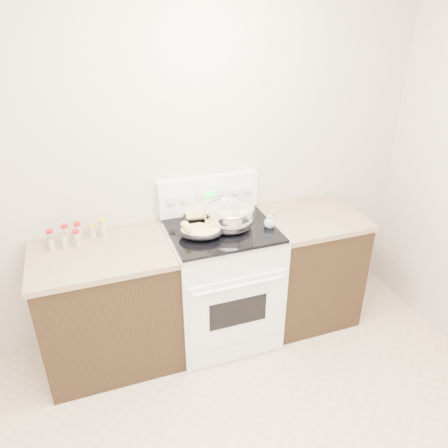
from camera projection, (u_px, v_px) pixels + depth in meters
name	position (u px, v px, depth m)	size (l,w,h in m)	color
room_shell	(263.00, 234.00, 1.43)	(4.10, 3.60, 2.75)	beige
counter_left	(110.00, 307.00, 3.06)	(0.93, 0.67, 0.92)	black
counter_right	(307.00, 266.00, 3.52)	(0.73, 0.67, 0.92)	black
kitchen_range	(222.00, 281.00, 3.29)	(0.78, 0.73, 1.22)	white
mixing_bowl	(229.00, 217.00, 3.04)	(0.37, 0.37, 0.21)	silver
roasting_pan	(200.00, 231.00, 2.93)	(0.36, 0.31, 0.12)	black
baking_sheet	(210.00, 212.00, 3.27)	(0.43, 0.34, 0.06)	black
wooden_spoon	(228.00, 231.00, 3.01)	(0.10, 0.24, 0.04)	#9C7E47
blue_ladle	(270.00, 222.00, 3.08)	(0.19, 0.24, 0.10)	#7EABBD
spice_jars	(74.00, 235.00, 2.91)	(0.39, 0.15, 0.13)	#BFB28C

